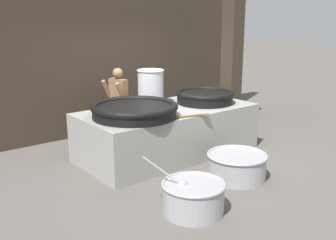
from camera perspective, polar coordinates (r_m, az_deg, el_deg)
ground_plane at (r=7.47m, az=0.00°, el=-4.88°), size 60.00×60.00×0.00m
back_wall at (r=8.90m, az=-8.89°, el=8.87°), size 8.81×0.24×3.26m
support_pillar at (r=9.20m, az=9.27°, el=9.04°), size 0.36×0.36×3.26m
hearth_platform at (r=7.34m, az=0.00°, el=-1.65°), size 3.28×1.58×0.88m
giant_wok_near at (r=6.61m, az=-4.88°, el=1.51°), size 1.47×1.47×0.24m
giant_wok_far at (r=7.71m, az=5.36°, el=3.42°), size 1.13×1.13×0.24m
stock_pot at (r=7.56m, az=-2.53°, el=4.89°), size 0.52×0.52×0.67m
stirring_paddle at (r=6.57m, az=2.45°, el=0.51°), size 1.00×0.34×0.04m
cook at (r=8.12m, az=-7.22°, el=2.62°), size 0.38×0.58×1.52m
prep_bowl_vegetables at (r=5.25m, az=3.69°, el=-10.95°), size 0.90×0.92×0.75m
prep_bowl_meat at (r=6.39m, az=9.95°, el=-6.40°), size 0.96×0.96×0.41m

